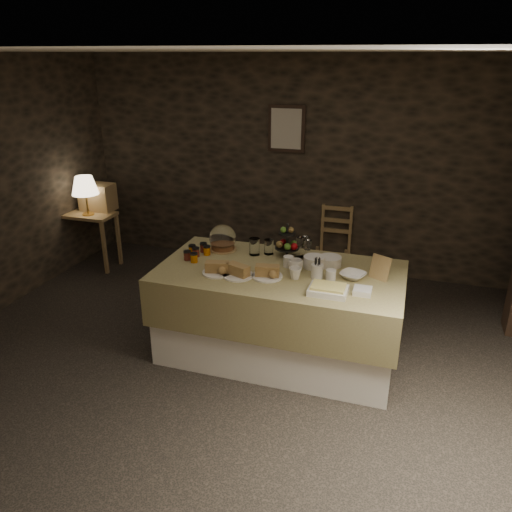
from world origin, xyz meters
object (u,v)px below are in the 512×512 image
(wine_rack, at_px, (98,197))
(buffet_table, at_px, (279,306))
(console_table, at_px, (89,223))
(table_lamp, at_px, (85,186))
(fruit_stand, at_px, (287,244))
(chair, at_px, (334,245))

(wine_rack, bearing_deg, buffet_table, -26.99)
(console_table, xyz_separation_m, table_lamp, (0.05, -0.05, 0.50))
(console_table, distance_m, wine_rack, 0.35)
(console_table, height_order, fruit_stand, fruit_stand)
(fruit_stand, bearing_deg, buffet_table, -86.89)
(chair, distance_m, fruit_stand, 1.74)
(wine_rack, bearing_deg, console_table, -105.52)
(console_table, distance_m, chair, 3.11)
(buffet_table, relative_size, console_table, 2.96)
(wine_rack, distance_m, fruit_stand, 2.99)
(console_table, height_order, table_lamp, table_lamp)
(wine_rack, bearing_deg, fruit_stand, -21.68)
(buffet_table, relative_size, table_lamp, 4.35)
(console_table, relative_size, table_lamp, 1.47)
(table_lamp, bearing_deg, fruit_stand, -17.47)
(buffet_table, xyz_separation_m, console_table, (-2.85, 1.24, 0.10))
(table_lamp, height_order, fruit_stand, table_lamp)
(chair, bearing_deg, wine_rack, -171.14)
(buffet_table, xyz_separation_m, wine_rack, (-2.80, 1.42, 0.40))
(buffet_table, relative_size, chair, 3.16)
(table_lamp, bearing_deg, console_table, 135.00)
(wine_rack, relative_size, fruit_stand, 1.32)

